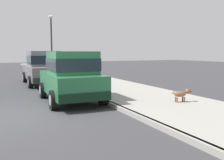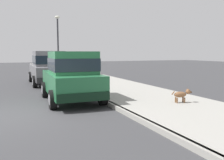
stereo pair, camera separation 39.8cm
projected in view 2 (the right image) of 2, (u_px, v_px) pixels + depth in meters
The scene contains 7 objects.
ground_plane at pixel (10, 115), 7.20m from camera, with size 80.00×80.00×0.00m, color #38383A.
curb at pixel (110, 104), 8.43m from camera, with size 0.16×64.00×0.14m, color gray.
sidewalk at pixel (154, 100), 9.13m from camera, with size 3.60×64.00×0.14m, color #99968E.
car_green_hatchback at pixel (72, 76), 9.15m from camera, with size 2.03×3.84×1.88m.
car_grey_sedan at pixel (48, 67), 14.30m from camera, with size 2.07×4.61×1.92m.
dog_brown at pixel (182, 94), 8.32m from camera, with size 0.75×0.29×0.49m.
street_lamp at pixel (58, 38), 18.36m from camera, with size 0.36×0.36×4.42m.
Camera 2 is at (0.02, -7.65, 1.85)m, focal length 39.17 mm.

